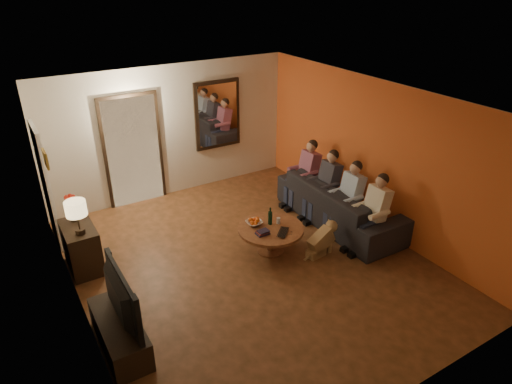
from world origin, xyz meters
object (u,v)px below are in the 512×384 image
person_c (326,187)px  dog (321,239)px  person_b (348,200)px  dresser (82,247)px  person_a (373,215)px  bowl (254,223)px  sofa (340,203)px  person_d (306,176)px  tv (114,298)px  coffee_table (271,239)px  tv_stand (120,333)px  laptop (286,233)px  wine_bottle (270,216)px  table_lamp (77,218)px

person_c → dog: person_c is taller
person_b → dresser: bearing=163.1°
person_a → bowl: 1.94m
person_c → bowl: person_c is taller
sofa → person_a: person_a is taller
bowl → person_d: bearing=26.6°
tv → coffee_table: 2.87m
person_b → dog: 0.97m
person_c → dresser: bearing=170.9°
tv_stand → person_c: 4.41m
dresser → tv_stand: size_ratio=0.67×
dresser → tv_stand: 1.94m
dog → laptop: (-0.55, 0.21, 0.18)m
person_c → laptop: person_c is taller
tv → bowl: (2.53, 1.01, -0.26)m
person_d → bowl: size_ratio=4.63×
sofa → wine_bottle: same height
person_a → bowl: (-1.68, 0.96, -0.12)m
table_lamp → coffee_table: size_ratio=0.51×
person_b → wine_bottle: size_ratio=3.87×
tv_stand → wine_bottle: bearing=17.9°
laptop → wine_bottle: bearing=54.6°
coffee_table → dog: bearing=-37.2°
tv_stand → wine_bottle: 2.93m
sofa → bowl: bearing=89.2°
person_c → person_d: same height
table_lamp → coffee_table: table_lamp is taller
bowl → tv: bearing=-158.2°
tv → table_lamp: bearing=0.0°
tv → sofa: bearing=-77.5°
tv → wine_bottle: (2.76, 0.89, -0.13)m
tv_stand → coffee_table: coffee_table is taller
person_d → bowl: bearing=-153.4°
dog → coffee_table: bearing=136.2°
laptop → person_b: bearing=-37.1°
person_d → laptop: 1.94m
person_c → laptop: 1.59m
tv_stand → dog: dog is taller
dresser → tv_stand: bearing=-90.0°
table_lamp → dog: bearing=-22.7°
person_d → dog: bearing=-118.7°
sofa → person_d: person_d is taller
table_lamp → sofa: (4.31, -0.76, -0.61)m
tv_stand → person_a: (4.21, 0.06, 0.40)m
dresser → coffee_table: 2.95m
coffee_table → dresser: bearing=157.3°
person_d → wine_bottle: (-1.45, -0.96, 0.01)m
sofa → bowl: size_ratio=10.05×
person_d → dog: person_d is taller
person_d → laptop: size_ratio=3.65×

